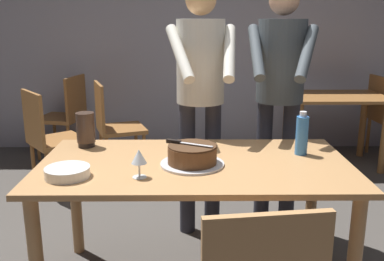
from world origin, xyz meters
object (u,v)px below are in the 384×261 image
(hurricane_lamp, at_px, (86,129))
(person_standing_beside, at_px, (280,83))
(wine_glass_near, at_px, (139,157))
(person_cutting_cake, at_px, (201,84))
(background_table, at_px, (334,111))
(background_chair_2, at_px, (49,136))
(background_chair_0, at_px, (66,113))
(cake_knife, at_px, (180,142))
(plate_stack, at_px, (67,172))
(cake_on_platter, at_px, (192,156))
(background_chair_1, at_px, (114,124))
(water_bottle, at_px, (302,135))
(main_dining_table, at_px, (195,180))

(hurricane_lamp, distance_m, person_standing_beside, 1.32)
(wine_glass_near, relative_size, person_cutting_cake, 0.08)
(background_table, xyz_separation_m, background_chair_2, (-2.74, -0.64, -0.09))
(wine_glass_near, xyz_separation_m, background_chair_0, (-1.10, 2.65, -0.36))
(cake_knife, distance_m, person_standing_beside, 0.99)
(plate_stack, distance_m, background_chair_0, 2.76)
(plate_stack, bearing_deg, background_chair_2, 110.60)
(person_cutting_cake, bearing_deg, cake_knife, -100.70)
(background_table, bearing_deg, plate_stack, -131.83)
(cake_on_platter, height_order, background_chair_1, background_chair_1)
(water_bottle, bearing_deg, cake_on_platter, -163.75)
(person_cutting_cake, relative_size, background_chair_0, 1.91)
(plate_stack, height_order, water_bottle, water_bottle)
(cake_knife, relative_size, background_table, 0.25)
(cake_on_platter, distance_m, background_chair_0, 2.84)
(main_dining_table, distance_m, background_chair_2, 1.96)
(cake_knife, relative_size, wine_glass_near, 1.75)
(cake_knife, xyz_separation_m, background_chair_0, (-1.30, 2.44, -0.37))
(main_dining_table, xyz_separation_m, plate_stack, (-0.63, -0.22, 0.13))
(main_dining_table, bearing_deg, background_table, 55.34)
(cake_knife, bearing_deg, hurricane_lamp, 151.41)
(plate_stack, bearing_deg, main_dining_table, 19.22)
(person_cutting_cake, distance_m, background_chair_1, 1.63)
(person_cutting_cake, height_order, background_chair_2, person_cutting_cake)
(cake_knife, xyz_separation_m, water_bottle, (0.69, 0.15, -0.00))
(wine_glass_near, bearing_deg, background_chair_1, 103.02)
(cake_on_platter, bearing_deg, main_dining_table, 72.60)
(person_cutting_cake, relative_size, background_chair_2, 1.91)
(plate_stack, bearing_deg, wine_glass_near, -1.73)
(cake_knife, relative_size, hurricane_lamp, 1.20)
(person_cutting_cake, bearing_deg, wine_glass_near, -109.97)
(water_bottle, bearing_deg, wine_glass_near, -157.53)
(main_dining_table, height_order, cake_knife, cake_knife)
(wine_glass_near, relative_size, water_bottle, 0.58)
(background_chair_0, bearing_deg, wine_glass_near, -67.41)
(main_dining_table, xyz_separation_m, background_chair_1, (-0.77, 1.93, -0.15))
(main_dining_table, bearing_deg, cake_knife, -169.68)
(water_bottle, distance_m, background_chair_2, 2.34)
(cake_knife, xyz_separation_m, background_chair_1, (-0.70, 1.95, -0.37))
(hurricane_lamp, distance_m, background_chair_2, 1.38)
(main_dining_table, relative_size, person_cutting_cake, 0.98)
(main_dining_table, relative_size, background_chair_1, 1.87)
(plate_stack, height_order, hurricane_lamp, hurricane_lamp)
(main_dining_table, height_order, background_table, main_dining_table)
(plate_stack, relative_size, background_chair_1, 0.24)
(water_bottle, height_order, hurricane_lamp, water_bottle)
(hurricane_lamp, relative_size, background_table, 0.21)
(main_dining_table, bearing_deg, water_bottle, 12.56)
(water_bottle, bearing_deg, hurricane_lamp, 172.65)
(person_cutting_cake, relative_size, background_chair_1, 1.91)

